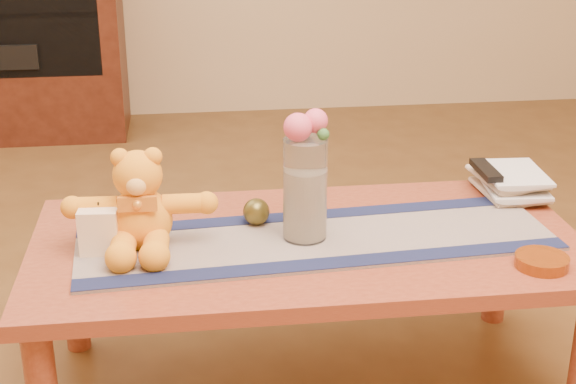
{
  "coord_description": "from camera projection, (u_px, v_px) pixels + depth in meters",
  "views": [
    {
      "loc": [
        -0.3,
        -1.9,
        1.34
      ],
      "look_at": [
        -0.05,
        0.0,
        0.58
      ],
      "focal_mm": 51.81,
      "sensor_mm": 36.0,
      "label": 1
    }
  ],
  "objects": [
    {
      "name": "candle_wick",
      "position": [
        98.0,
        204.0,
        2.0
      ],
      "size": [
        0.0,
        0.0,
        0.01
      ],
      "primitive_type": "cylinder",
      "rotation": [
        0.0,
        0.0,
        -0.08
      ],
      "color": "black",
      "rests_on": "pillar_candle"
    },
    {
      "name": "leaf_sprig",
      "position": [
        323.0,
        134.0,
        1.99
      ],
      "size": [
        0.03,
        0.03,
        0.03
      ],
      "primitive_type": "sphere",
      "color": "#33662D",
      "rests_on": "glass_vase"
    },
    {
      "name": "coffee_table_top",
      "position": [
        307.0,
        245.0,
        2.13
      ],
      "size": [
        1.4,
        0.7,
        0.04
      ],
      "primitive_type": "cube",
      "color": "maroon",
      "rests_on": "floor"
    },
    {
      "name": "table_leg_bl",
      "position": [
        73.0,
        285.0,
        2.4
      ],
      "size": [
        0.07,
        0.07,
        0.41
      ],
      "primitive_type": "cylinder",
      "color": "maroon",
      "rests_on": "floor"
    },
    {
      "name": "rose_left",
      "position": [
        298.0,
        127.0,
        1.99
      ],
      "size": [
        0.07,
        0.07,
        0.07
      ],
      "primitive_type": "sphere",
      "color": "#DF4E6B",
      "rests_on": "glass_vase"
    },
    {
      "name": "persian_runner",
      "position": [
        317.0,
        239.0,
        2.1
      ],
      "size": [
        1.22,
        0.43,
        0.01
      ],
      "primitive_type": "cube",
      "rotation": [
        0.0,
        0.0,
        0.06
      ],
      "color": "#201A4A",
      "rests_on": "coffee_table_top"
    },
    {
      "name": "book_lower",
      "position": [
        485.0,
        188.0,
        2.37
      ],
      "size": [
        0.18,
        0.24,
        0.02
      ],
      "primitive_type": "imported",
      "rotation": [
        0.0,
        0.0,
        -0.1
      ],
      "color": "#C7B299",
      "rests_on": "book_bottom"
    },
    {
      "name": "rose_right",
      "position": [
        316.0,
        121.0,
        2.0
      ],
      "size": [
        0.06,
        0.06,
        0.06
      ],
      "primitive_type": "sphere",
      "color": "#DF4E6B",
      "rests_on": "glass_vase"
    },
    {
      "name": "book_top",
      "position": [
        486.0,
        175.0,
        2.36
      ],
      "size": [
        0.18,
        0.23,
        0.02
      ],
      "primitive_type": "imported",
      "rotation": [
        0.0,
        0.0,
        -0.06
      ],
      "color": "#C7B299",
      "rests_on": "book_upper"
    },
    {
      "name": "table_leg_br",
      "position": [
        498.0,
        260.0,
        2.55
      ],
      "size": [
        0.07,
        0.07,
        0.41
      ],
      "primitive_type": "cylinder",
      "color": "maroon",
      "rests_on": "floor"
    },
    {
      "name": "tv_remote",
      "position": [
        486.0,
        170.0,
        2.34
      ],
      "size": [
        0.05,
        0.16,
        0.02
      ],
      "primitive_type": "cube",
      "rotation": [
        0.0,
        0.0,
        -0.01
      ],
      "color": "black",
      "rests_on": "book_top"
    },
    {
      "name": "runner_border_near",
      "position": [
        331.0,
        263.0,
        1.97
      ],
      "size": [
        1.2,
        0.14,
        0.0
      ],
      "primitive_type": "cube",
      "rotation": [
        0.0,
        0.0,
        0.06
      ],
      "color": "#141A3C",
      "rests_on": "persian_runner"
    },
    {
      "name": "book_upper",
      "position": [
        481.0,
        181.0,
        2.37
      ],
      "size": [
        0.19,
        0.24,
        0.02
      ],
      "primitive_type": "imported",
      "rotation": [
        0.0,
        0.0,
        0.1
      ],
      "color": "#C7B299",
      "rests_on": "book_lower"
    },
    {
      "name": "runner_border_far",
      "position": [
        305.0,
        215.0,
        2.23
      ],
      "size": [
        1.2,
        0.14,
        0.0
      ],
      "primitive_type": "cube",
      "rotation": [
        0.0,
        0.0,
        0.06
      ],
      "color": "#141A3C",
      "rests_on": "persian_runner"
    },
    {
      "name": "glass_vase",
      "position": [
        305.0,
        189.0,
        2.06
      ],
      "size": [
        0.11,
        0.11,
        0.26
      ],
      "primitive_type": "cylinder",
      "color": "silver",
      "rests_on": "persian_runner"
    },
    {
      "name": "amber_dish",
      "position": [
        542.0,
        261.0,
        1.96
      ],
      "size": [
        0.15,
        0.15,
        0.03
      ],
      "primitive_type": "cylinder",
      "rotation": [
        0.0,
        0.0,
        -0.24
      ],
      "color": "#BF5914",
      "rests_on": "coffee_table_top"
    },
    {
      "name": "blue_flower_side",
      "position": [
        292.0,
        130.0,
        2.02
      ],
      "size": [
        0.04,
        0.04,
        0.04
      ],
      "primitive_type": "sphere",
      "color": "#4C5AA6",
      "rests_on": "glass_vase"
    },
    {
      "name": "media_cabinet",
      "position": [
        2.0,
        30.0,
        4.22
      ],
      "size": [
        1.2,
        0.5,
        1.1
      ],
      "primitive_type": "cube",
      "color": "black",
      "rests_on": "floor"
    },
    {
      "name": "bronze_ball",
      "position": [
        256.0,
        212.0,
        2.17
      ],
      "size": [
        0.09,
        0.09,
        0.07
      ],
      "primitive_type": "sphere",
      "rotation": [
        0.0,
        0.0,
        0.35
      ],
      "color": "#4C4319",
      "rests_on": "persian_runner"
    },
    {
      "name": "teddy_bear",
      "position": [
        140.0,
        200.0,
        2.02
      ],
      "size": [
        0.36,
        0.3,
        0.24
      ],
      "primitive_type": null,
      "rotation": [
        0.0,
        0.0,
        -0.04
      ],
      "color": "orange",
      "rests_on": "persian_runner"
    },
    {
      "name": "blue_flower_back",
      "position": [
        307.0,
        124.0,
        2.03
      ],
      "size": [
        0.04,
        0.04,
        0.04
      ],
      "primitive_type": "sphere",
      "color": "#4C5AA6",
      "rests_on": "glass_vase"
    },
    {
      "name": "pillar_candle",
      "position": [
        100.0,
        228.0,
        2.02
      ],
      "size": [
        0.1,
        0.1,
        0.11
      ],
      "primitive_type": "cube",
      "rotation": [
        0.0,
        0.0,
        -0.08
      ],
      "color": "beige",
      "rests_on": "persian_runner"
    },
    {
      "name": "book_bottom",
      "position": [
        482.0,
        193.0,
        2.38
      ],
      "size": [
        0.18,
        0.23,
        0.02
      ],
      "primitive_type": "imported",
      "rotation": [
        0.0,
        0.0,
        0.04
      ],
      "color": "#C7B299",
      "rests_on": "coffee_table_top"
    },
    {
      "name": "potpourri_fill",
      "position": [
        305.0,
        204.0,
        2.07
      ],
      "size": [
        0.09,
        0.09,
        0.18
      ],
      "primitive_type": "cylinder",
      "color": "beige",
      "rests_on": "glass_vase"
    }
  ]
}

